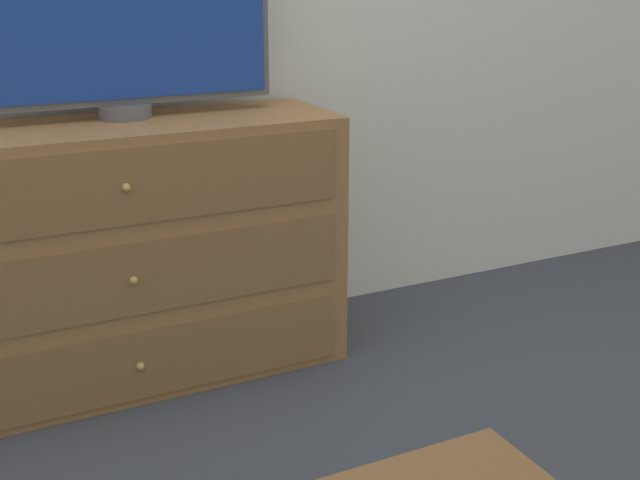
# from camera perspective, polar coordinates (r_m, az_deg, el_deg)

# --- Properties ---
(ground_plane) EXTENTS (12.00, 12.00, 0.00)m
(ground_plane) POSITION_cam_1_polar(r_m,az_deg,el_deg) (2.93, -12.38, -6.76)
(ground_plane) COLOR #383D47
(dresser) EXTENTS (1.38, 0.45, 0.81)m
(dresser) POSITION_cam_1_polar(r_m,az_deg,el_deg) (2.52, -14.30, -1.13)
(dresser) COLOR olive
(dresser) RESTS_ON ground_plane
(tv) EXTENTS (0.93, 0.16, 0.65)m
(tv) POSITION_cam_1_polar(r_m,az_deg,el_deg) (2.48, -14.31, 16.05)
(tv) COLOR #515156
(tv) RESTS_ON dresser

